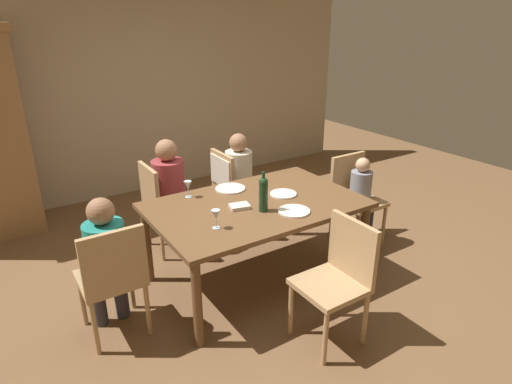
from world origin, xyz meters
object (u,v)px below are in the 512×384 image
(dining_table, at_px, (256,211))
(wine_glass_near_left, at_px, (188,186))
(person_man_guest, at_px, (106,255))
(chair_right_end, at_px, (354,193))
(chair_far_right, at_px, (229,181))
(dinner_plate_guest_right, at_px, (230,188))
(person_man_bearded, at_px, (172,187))
(dinner_plate_host, at_px, (294,211))
(chair_left_end, at_px, (113,275))
(chair_near, at_px, (339,273))
(wine_bottle_tall_green, at_px, (263,193))
(wine_glass_centre, at_px, (216,215))
(dinner_plate_guest_left, at_px, (283,194))
(person_woman_host, at_px, (241,175))
(person_child_small, at_px, (362,194))
(chair_far_left, at_px, (162,202))

(dining_table, relative_size, wine_glass_near_left, 11.93)
(dining_table, relative_size, person_man_guest, 1.63)
(dining_table, relative_size, chair_right_end, 1.93)
(wine_glass_near_left, bearing_deg, chair_far_right, 36.36)
(chair_far_right, distance_m, dinner_plate_guest_right, 0.66)
(person_man_bearded, xyz_separation_m, wine_glass_near_left, (-0.05, -0.52, 0.19))
(chair_far_right, distance_m, dinner_plate_host, 1.29)
(chair_left_end, bearing_deg, chair_near, -32.49)
(person_man_bearded, relative_size, wine_bottle_tall_green, 3.42)
(person_man_guest, xyz_separation_m, wine_glass_centre, (0.76, -0.26, 0.23))
(dinner_plate_guest_left, relative_size, dinner_plate_guest_right, 0.86)
(chair_left_end, bearing_deg, dinner_plate_guest_right, 21.12)
(person_man_bearded, bearing_deg, dinner_plate_host, 22.75)
(chair_far_right, distance_m, person_woman_host, 0.16)
(chair_far_right, relative_size, person_child_small, 0.98)
(person_man_bearded, bearing_deg, dinner_plate_guest_left, 36.17)
(dining_table, bearing_deg, wine_glass_near_left, 134.49)
(chair_near, bearing_deg, chair_far_left, 16.81)
(chair_far_left, distance_m, wine_glass_centre, 1.23)
(person_man_bearded, distance_m, dinner_plate_host, 1.38)
(dinner_plate_host, bearing_deg, chair_near, -96.57)
(chair_far_right, bearing_deg, chair_far_left, -90.00)
(dining_table, height_order, person_child_small, person_child_small)
(chair_left_end, relative_size, chair_near, 1.00)
(chair_far_left, bearing_deg, chair_left_end, -36.99)
(person_man_bearded, distance_m, wine_glass_centre, 1.21)
(chair_far_right, distance_m, chair_right_end, 1.32)
(wine_glass_centre, xyz_separation_m, dinner_plate_host, (0.67, -0.09, -0.10))
(chair_near, bearing_deg, chair_right_end, -48.71)
(dining_table, distance_m, wine_glass_near_left, 0.63)
(chair_right_end, distance_m, person_man_bearded, 1.86)
(person_man_guest, distance_m, wine_glass_near_left, 0.96)
(person_woman_host, bearing_deg, person_man_guest, -61.36)
(chair_right_end, height_order, dinner_plate_guest_right, chair_right_end)
(chair_left_end, distance_m, person_child_small, 2.54)
(dining_table, bearing_deg, person_woman_host, 65.88)
(person_child_small, height_order, dinner_plate_guest_left, person_child_small)
(chair_right_end, bearing_deg, chair_far_right, -41.02)
(dining_table, height_order, wine_glass_centre, wine_glass_centre)
(person_woman_host, xyz_separation_m, person_man_bearded, (-0.80, 0.00, 0.03))
(chair_right_end, bearing_deg, chair_near, 41.29)
(chair_left_end, height_order, wine_bottle_tall_green, wine_bottle_tall_green)
(dinner_plate_host, distance_m, dinner_plate_guest_left, 0.37)
(chair_far_right, bearing_deg, chair_right_end, 48.98)
(chair_near, height_order, dinner_plate_guest_left, chair_near)
(chair_near, distance_m, person_woman_host, 1.93)
(chair_right_end, bearing_deg, person_child_small, 90.00)
(chair_near, bearing_deg, wine_glass_centre, 39.79)
(wine_glass_centre, bearing_deg, wine_bottle_tall_green, 7.96)
(person_woman_host, relative_size, person_man_guest, 1.01)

